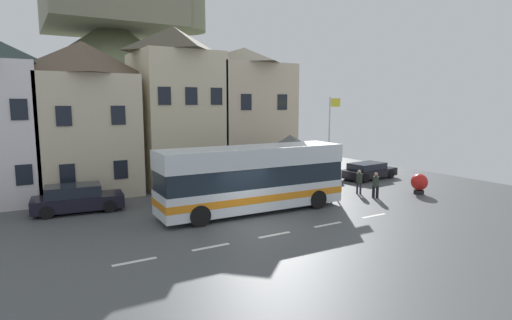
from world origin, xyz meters
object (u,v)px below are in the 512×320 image
transit_bus (253,179)px  harbour_buoy (419,183)px  townhouse_03 (245,113)px  bus_shelter (290,145)px  parked_car_01 (368,171)px  pedestrian_01 (295,181)px  parked_car_02 (311,175)px  pedestrian_00 (359,179)px  hilltop_castle (115,84)px  pedestrian_02 (376,184)px  townhouse_01 (85,119)px  public_bench (294,176)px  townhouse_02 (175,107)px  parked_car_03 (77,199)px  flagpole (330,134)px

transit_bus → harbour_buoy: 11.24m
townhouse_03 → bus_shelter: bearing=-91.0°
parked_car_01 → pedestrian_01: 7.92m
parked_car_02 → harbour_buoy: (3.91, -5.93, 0.05)m
pedestrian_00 → hilltop_castle: bearing=107.0°
parked_car_01 → pedestrian_02: bearing=-137.5°
harbour_buoy → pedestrian_00: bearing=149.1°
townhouse_01 → harbour_buoy: 21.13m
hilltop_castle → pedestrian_02: (8.73, -29.56, -6.80)m
pedestrian_02 → harbour_buoy: 3.22m
public_bench → townhouse_01: bearing=163.8°
townhouse_01 → townhouse_02: 6.04m
parked_car_02 → harbour_buoy: bearing=-65.1°
parked_car_03 → pedestrian_01: bearing=-4.9°
hilltop_castle → harbour_buoy: size_ratio=32.50×
pedestrian_02 → townhouse_02: bearing=129.4°
townhouse_01 → hilltop_castle: size_ratio=0.22×
townhouse_03 → transit_bus: 10.97m
bus_shelter → pedestrian_01: size_ratio=2.36×
parked_car_01 → parked_car_03: size_ratio=1.01×
public_bench → pedestrian_02: bearing=-76.4°
parked_car_01 → flagpole: size_ratio=0.77×
harbour_buoy → bus_shelter: bearing=143.1°
townhouse_03 → harbour_buoy: bearing=-60.1°
townhouse_01 → townhouse_03: townhouse_03 is taller
transit_bus → public_bench: transit_bus is taller
transit_bus → bus_shelter: bus_shelter is taller
pedestrian_02 → harbour_buoy: bearing=-11.1°
transit_bus → public_bench: (6.41, 5.20, -1.25)m
townhouse_01 → pedestrian_02: size_ratio=6.04×
flagpole → public_bench: bearing=130.6°
townhouse_01 → bus_shelter: 12.84m
public_bench → pedestrian_01: bearing=-124.9°
townhouse_03 → hilltop_castle: 20.09m
parked_car_03 → flagpole: 16.29m
public_bench → flagpole: (1.62, -1.89, 3.08)m
harbour_buoy → transit_bus: bearing=171.5°
townhouse_01 → parked_car_03: bearing=-105.8°
parked_car_02 → parked_car_03: bearing=170.2°
parked_car_01 → townhouse_01: bearing=158.5°
pedestrian_00 → pedestrian_01: size_ratio=0.99×
pedestrian_01 → pedestrian_02: size_ratio=1.00×
townhouse_02 → pedestrian_02: (8.65, -10.54, -4.57)m
pedestrian_01 → harbour_buoy: pedestrian_01 is taller
hilltop_castle → pedestrian_01: hilltop_castle is taller
townhouse_01 → pedestrian_02: 18.17m
townhouse_01 → transit_bus: townhouse_01 is taller
parked_car_01 → harbour_buoy: harbour_buoy is taller
pedestrian_00 → townhouse_02: bearing=132.9°
parked_car_03 → harbour_buoy: (19.04, -6.26, 0.02)m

